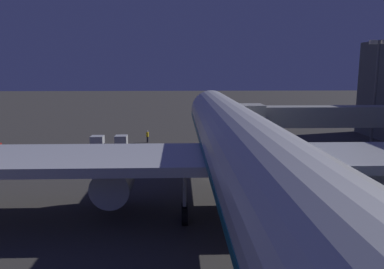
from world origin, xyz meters
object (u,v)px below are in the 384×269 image
Objects in this scene: apron_floodlight_mast at (376,84)px; airliner_at_gate at (243,153)px; ground_crew_by_belt_loader at (147,136)px; traffic_cone_nose_starboard at (195,144)px; traffic_cone_nose_port at (224,144)px; baggage_container_far_row at (121,140)px; jet_bridge at (313,117)px; baggage_container_near_belt at (97,141)px.

airliner_at_gate is at bearing 49.83° from apron_floodlight_mast.
ground_crew_by_belt_loader is 3.44× the size of traffic_cone_nose_starboard.
ground_crew_by_belt_loader is (35.09, -1.64, -8.21)m from apron_floodlight_mast.
traffic_cone_nose_starboard is (4.40, 0.00, 0.00)m from traffic_cone_nose_port.
jet_bridge is at bearing 155.95° from baggage_container_far_row.
airliner_at_gate reaches higher than jet_bridge.
ground_crew_by_belt_loader reaches higher than traffic_cone_nose_starboard.
traffic_cone_nose_starboard is at bearing 176.37° from baggage_container_near_belt.
apron_floodlight_mast is at bearing -140.46° from jet_bridge.
ground_crew_by_belt_loader is (-3.90, -1.49, 0.34)m from baggage_container_far_row.
jet_bridge is 28.28m from baggage_container_far_row.
airliner_at_gate is at bearing 113.95° from baggage_container_far_row.
traffic_cone_nose_port is at bearing -45.80° from jet_bridge.
jet_bridge is 17.94m from apron_floodlight_mast.
apron_floodlight_mast is at bearing -177.58° from traffic_cone_nose_starboard.
baggage_container_far_row is at bearing -24.05° from jet_bridge.
baggage_container_near_belt is at bearing 6.15° from baggage_container_far_row.
baggage_container_near_belt is at bearing -60.38° from airliner_at_gate.
baggage_container_near_belt reaches higher than traffic_cone_nose_starboard.
jet_bridge is at bearing 134.20° from traffic_cone_nose_port.
apron_floodlight_mast is at bearing -177.12° from traffic_cone_nose_port.
jet_bridge is 40.50× the size of traffic_cone_nose_port.
apron_floodlight_mast is 28.55× the size of traffic_cone_nose_starboard.
jet_bridge reaches higher than baggage_container_near_belt.
airliner_at_gate reaches higher than traffic_cone_nose_starboard.
jet_bridge is 31.38m from baggage_container_near_belt.
baggage_container_far_row reaches higher than traffic_cone_nose_port.
apron_floodlight_mast is 8.30× the size of ground_crew_by_belt_loader.
ground_crew_by_belt_loader is 12.14m from traffic_cone_nose_port.
jet_bridge reaches higher than ground_crew_by_belt_loader.
apron_floodlight_mast reaches higher than baggage_container_far_row.
jet_bridge is 1.42× the size of apron_floodlight_mast.
traffic_cone_nose_starboard is at bearing 2.42° from apron_floodlight_mast.
airliner_at_gate reaches higher than ground_crew_by_belt_loader.
airliner_at_gate is 2.73× the size of jet_bridge.
airliner_at_gate is 3.88× the size of apron_floodlight_mast.
airliner_at_gate is 29.59m from traffic_cone_nose_starboard.
jet_bridge is 25.48m from ground_crew_by_belt_loader.
baggage_container_near_belt is 3.45× the size of traffic_cone_nose_port.
jet_bridge reaches higher than baggage_container_far_row.
baggage_container_far_row reaches higher than traffic_cone_nose_starboard.
traffic_cone_nose_port is at bearing -94.33° from airliner_at_gate.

